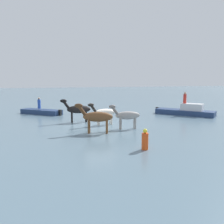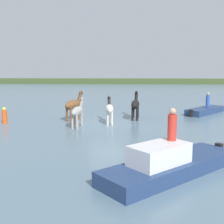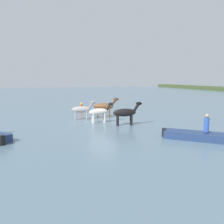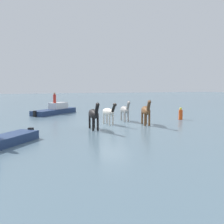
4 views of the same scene
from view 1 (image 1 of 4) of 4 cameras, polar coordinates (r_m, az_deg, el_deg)
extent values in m
plane|color=slate|center=(19.45, -3.01, -3.24)|extent=(177.02, 177.02, 0.00)
ellipsoid|color=black|center=(20.94, -7.95, 0.64)|extent=(0.78, 2.09, 0.69)
cylinder|color=black|center=(20.83, -9.58, -1.01)|extent=(0.15, 0.15, 1.13)
cylinder|color=black|center=(21.16, -9.61, -0.87)|extent=(0.15, 0.15, 1.13)
cylinder|color=black|center=(20.91, -6.21, -0.92)|extent=(0.15, 0.15, 1.13)
cylinder|color=black|center=(21.23, -6.29, -0.78)|extent=(0.15, 0.15, 1.13)
cylinder|color=black|center=(20.85, -10.95, 1.77)|extent=(0.29, 0.65, 0.75)
ellipsoid|color=black|center=(20.82, -11.57, 2.60)|extent=(0.29, 0.58, 0.30)
ellipsoid|color=silver|center=(19.56, -1.76, -0.14)|extent=(0.71, 1.89, 0.62)
cylinder|color=silver|center=(19.31, -3.14, -1.78)|extent=(0.14, 0.14, 1.02)
cylinder|color=silver|center=(19.59, -3.42, -1.65)|extent=(0.14, 0.14, 1.02)
cylinder|color=silver|center=(19.69, -0.09, -1.58)|extent=(0.14, 0.14, 1.02)
cylinder|color=silver|center=(19.97, -0.41, -1.45)|extent=(0.14, 0.14, 1.02)
cylinder|color=black|center=(19.19, -4.51, 0.89)|extent=(0.26, 0.58, 0.68)
ellipsoid|color=black|center=(19.10, -5.08, 1.70)|extent=(0.26, 0.52, 0.27)
ellipsoid|color=brown|center=(16.56, -3.41, -1.15)|extent=(1.22, 2.18, 0.70)
cylinder|color=brown|center=(16.56, -5.61, -3.21)|extent=(0.15, 0.15, 1.15)
cylinder|color=brown|center=(16.89, -5.48, -2.99)|extent=(0.15, 0.15, 1.15)
cylinder|color=brown|center=(16.46, -1.26, -3.24)|extent=(0.15, 0.15, 1.15)
cylinder|color=brown|center=(16.80, -1.22, -3.02)|extent=(0.15, 0.15, 1.15)
cylinder|color=#50311A|center=(16.62, -7.24, 0.41)|extent=(0.42, 0.68, 0.77)
ellipsoid|color=#50311A|center=(16.61, -8.01, 1.49)|extent=(0.40, 0.62, 0.31)
ellipsoid|color=#9E9993|center=(18.00, 3.79, -0.82)|extent=(0.79, 1.92, 0.63)
cylinder|color=#9E9993|center=(17.82, 2.13, -2.58)|extent=(0.14, 0.14, 1.03)
cylinder|color=#9E9993|center=(18.12, 1.94, -2.41)|extent=(0.14, 0.14, 1.03)
cylinder|color=#9E9993|center=(18.08, 5.62, -2.46)|extent=(0.14, 0.14, 1.03)
cylinder|color=#9E9993|center=(18.37, 5.38, -2.29)|extent=(0.14, 0.14, 1.03)
cylinder|color=slate|center=(17.75, 0.69, 0.40)|extent=(0.29, 0.60, 0.69)
ellipsoid|color=slate|center=(17.68, 0.06, 1.29)|extent=(0.28, 0.53, 0.28)
cube|color=navy|center=(26.24, 17.03, -0.24)|extent=(5.56, 5.22, 0.68)
cube|color=silver|center=(25.99, 18.62, 1.15)|extent=(2.38, 2.30, 0.70)
cube|color=black|center=(27.15, 10.73, 0.39)|extent=(0.37, 0.37, 0.73)
cube|color=navy|center=(26.82, -16.55, -0.09)|extent=(4.07, 4.42, 0.64)
cube|color=black|center=(25.29, -12.33, -0.25)|extent=(0.37, 0.36, 0.69)
cylinder|color=red|center=(26.00, 17.04, 3.04)|extent=(0.32, 0.32, 0.95)
sphere|color=tan|center=(25.96, 17.10, 4.35)|extent=(0.24, 0.24, 0.24)
cylinder|color=#2D51B2|center=(26.95, -17.05, 1.84)|extent=(0.32, 0.32, 0.95)
sphere|color=tan|center=(26.90, -17.11, 3.10)|extent=(0.24, 0.24, 0.24)
cylinder|color=#E54C19|center=(12.96, 7.90, -6.98)|extent=(0.36, 0.36, 0.90)
sphere|color=yellow|center=(12.83, 7.95, -4.52)|extent=(0.24, 0.24, 0.24)
camera|label=2|loc=(31.70, 34.66, 6.64)|focal=46.23mm
camera|label=3|loc=(40.22, -2.02, 8.39)|focal=36.73mm
camera|label=4|loc=(29.66, -45.67, 4.39)|focal=40.75mm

